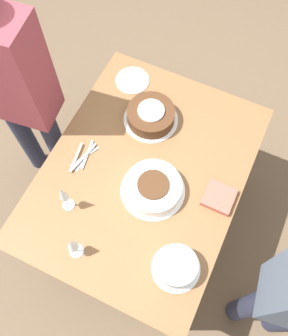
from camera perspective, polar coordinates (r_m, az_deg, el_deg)
The scene contains 11 objects.
ground_plane at distance 2.58m, azimuth 0.00°, elevation -7.30°, with size 12.00×12.00×0.00m, color brown.
dining_table at distance 1.99m, azimuth 0.00°, elevation -1.97°, with size 1.28×0.97×0.73m.
cake_center_white at distance 1.82m, azimuth 1.37°, elevation -3.03°, with size 0.32×0.32×0.09m.
cake_front_chocolate at distance 2.00m, azimuth 1.06°, elevation 8.01°, with size 0.29×0.29×0.10m.
cake_back_decorated at distance 1.71m, azimuth 4.98°, elevation -14.72°, with size 0.22×0.22×0.10m.
wine_glass_near at distance 1.73m, azimuth -12.24°, elevation -3.98°, with size 0.06×0.06×0.21m.
wine_glass_far at distance 1.67m, azimuth -10.89°, elevation -11.44°, with size 0.07×0.07×0.18m.
dessert_plate_left at distance 2.18m, azimuth -1.77°, elevation 13.20°, with size 0.19×0.19×0.01m.
fork_pile at distance 1.94m, azimuth -9.22°, elevation 1.72°, with size 0.21×0.10×0.02m.
napkin_stack at distance 1.86m, azimuth 11.34°, elevation -4.39°, with size 0.14×0.14×0.03m.
person_cutting at distance 2.02m, azimuth -19.44°, elevation 11.72°, with size 0.27×0.42×1.56m.
Camera 1 is at (0.70, 0.33, 2.46)m, focal length 40.00 mm.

